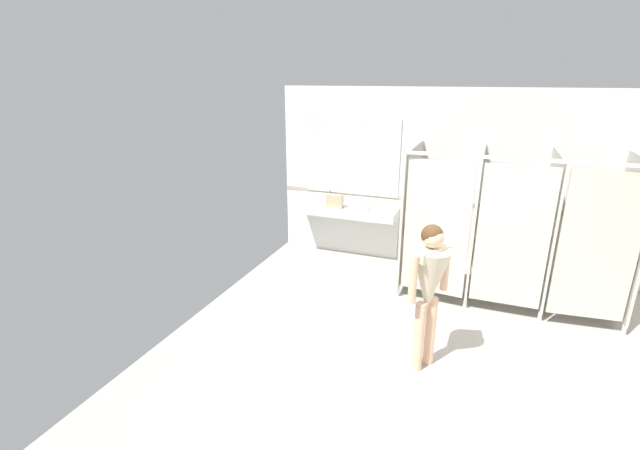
{
  "coord_description": "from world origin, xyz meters",
  "views": [
    {
      "loc": [
        0.23,
        -4.06,
        2.94
      ],
      "look_at": [
        -1.64,
        0.79,
        1.18
      ],
      "focal_mm": 24.74,
      "sensor_mm": 36.0,
      "label": 1
    }
  ],
  "objects_px": {
    "person_standing": "(429,281)",
    "paper_cup": "(367,207)",
    "handbag": "(335,200)",
    "soap_dispenser": "(330,197)"
  },
  "relations": [
    {
      "from": "handbag",
      "to": "soap_dispenser",
      "type": "distance_m",
      "value": 0.34
    },
    {
      "from": "handbag",
      "to": "paper_cup",
      "type": "xyz_separation_m",
      "value": [
        0.53,
        0.02,
        -0.07
      ]
    },
    {
      "from": "person_standing",
      "to": "soap_dispenser",
      "type": "bearing_deg",
      "value": 126.7
    },
    {
      "from": "handbag",
      "to": "soap_dispenser",
      "type": "xyz_separation_m",
      "value": [
        -0.18,
        0.29,
        -0.04
      ]
    },
    {
      "from": "soap_dispenser",
      "to": "paper_cup",
      "type": "height_order",
      "value": "soap_dispenser"
    },
    {
      "from": "person_standing",
      "to": "soap_dispenser",
      "type": "xyz_separation_m",
      "value": [
        -2.04,
        2.74,
        -0.02
      ]
    },
    {
      "from": "person_standing",
      "to": "paper_cup",
      "type": "xyz_separation_m",
      "value": [
        -1.32,
        2.47,
        -0.05
      ]
    },
    {
      "from": "soap_dispenser",
      "to": "paper_cup",
      "type": "bearing_deg",
      "value": -20.66
    },
    {
      "from": "handbag",
      "to": "soap_dispenser",
      "type": "relative_size",
      "value": 1.94
    },
    {
      "from": "person_standing",
      "to": "paper_cup",
      "type": "distance_m",
      "value": 2.8
    }
  ]
}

